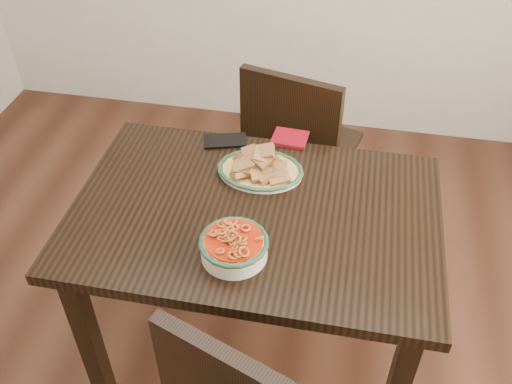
% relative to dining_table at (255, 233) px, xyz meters
% --- Properties ---
extents(floor, '(3.50, 3.50, 0.00)m').
position_rel_dining_table_xyz_m(floor, '(-0.14, -0.11, -0.65)').
color(floor, '#351B10').
rests_on(floor, ground).
extents(dining_table, '(1.16, 0.77, 0.75)m').
position_rel_dining_table_xyz_m(dining_table, '(0.00, 0.00, 0.00)').
color(dining_table, black).
rests_on(dining_table, ground).
extents(chair_far, '(0.51, 0.51, 0.89)m').
position_rel_dining_table_xyz_m(chair_far, '(0.05, 0.70, -0.15)').
color(chair_far, black).
rests_on(chair_far, ground).
extents(fish_plate, '(0.28, 0.22, 0.11)m').
position_rel_dining_table_xyz_m(fish_plate, '(-0.02, 0.18, 0.15)').
color(fish_plate, beige).
rests_on(fish_plate, dining_table).
extents(noodle_bowl, '(0.20, 0.20, 0.08)m').
position_rel_dining_table_xyz_m(noodle_bowl, '(-0.02, -0.20, 0.15)').
color(noodle_bowl, beige).
rests_on(noodle_bowl, dining_table).
extents(smartphone, '(0.17, 0.12, 0.01)m').
position_rel_dining_table_xyz_m(smartphone, '(-0.18, 0.34, 0.11)').
color(smartphone, black).
rests_on(smartphone, dining_table).
extents(napkin, '(0.13, 0.11, 0.01)m').
position_rel_dining_table_xyz_m(napkin, '(0.05, 0.40, 0.11)').
color(napkin, maroon).
rests_on(napkin, dining_table).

